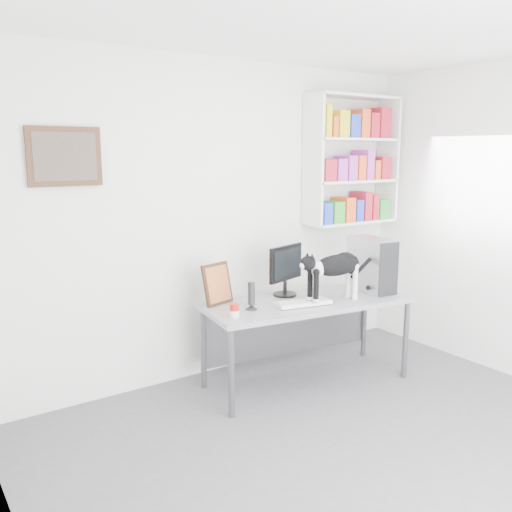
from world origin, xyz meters
name	(u,v)px	position (x,y,z in m)	size (l,w,h in m)	color
room	(402,256)	(0.00, 0.00, 1.35)	(4.01, 4.01, 2.70)	#57575C
bookshelf	(352,160)	(1.40, 1.85, 1.85)	(1.03, 0.28, 1.24)	silver
wall_art	(65,157)	(-1.30, 1.97, 1.90)	(0.52, 0.04, 0.42)	#462616
desk	(307,342)	(0.42, 1.32, 0.36)	(1.73, 0.67, 0.72)	gray
monitor	(285,270)	(0.36, 1.55, 0.94)	(0.42, 0.20, 0.45)	black
keyboard	(303,303)	(0.30, 1.24, 0.74)	(0.45, 0.17, 0.03)	silver
pc_tower	(371,264)	(1.09, 1.26, 0.96)	(0.21, 0.47, 0.47)	silver
speaker	(251,295)	(-0.11, 1.36, 0.84)	(0.10, 0.10, 0.23)	black
leaning_print	(217,283)	(-0.25, 1.66, 0.89)	(0.28, 0.11, 0.34)	#462616
soup_can	(234,311)	(-0.33, 1.26, 0.77)	(0.07, 0.07, 0.10)	#B3150F
cat	(335,277)	(0.57, 1.16, 0.93)	(0.67, 0.18, 0.41)	black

